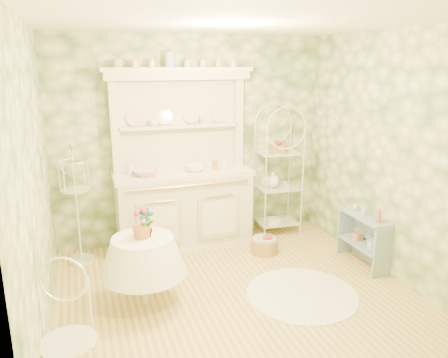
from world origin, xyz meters
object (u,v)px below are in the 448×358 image
object	(u,v)px
kitchen_dresser	(183,161)
round_table	(144,275)
bakers_rack	(278,167)
birdcage_stand	(76,201)
cafe_chair	(68,337)
floor_basket	(264,245)
side_shelf	(364,240)

from	to	relation	value
kitchen_dresser	round_table	distance (m)	1.70
bakers_rack	round_table	size ratio (longest dim) A/B	2.97
kitchen_dresser	birdcage_stand	world-z (taller)	kitchen_dresser
round_table	kitchen_dresser	bearing A→B (deg)	60.68
round_table	cafe_chair	size ratio (longest dim) A/B	0.65
kitchen_dresser	floor_basket	distance (m)	1.49
bakers_rack	kitchen_dresser	bearing A→B (deg)	-175.40
side_shelf	round_table	bearing A→B (deg)	176.08
bakers_rack	cafe_chair	size ratio (longest dim) A/B	1.92
side_shelf	round_table	distance (m)	2.61
floor_basket	cafe_chair	bearing A→B (deg)	-141.84
cafe_chair	birdcage_stand	bearing A→B (deg)	106.15
bakers_rack	side_shelf	world-z (taller)	bakers_rack
bakers_rack	floor_basket	size ratio (longest dim) A/B	6.31
round_table	bakers_rack	bearing A→B (deg)	32.69
bakers_rack	side_shelf	distance (m)	1.52
round_table	floor_basket	xyz separation A→B (m)	(1.62, 0.74, -0.22)
round_table	floor_basket	world-z (taller)	round_table
side_shelf	round_table	world-z (taller)	round_table
side_shelf	floor_basket	distance (m)	1.21
round_table	floor_basket	size ratio (longest dim) A/B	2.12
kitchen_dresser	bakers_rack	distance (m)	1.37
kitchen_dresser	side_shelf	world-z (taller)	kitchen_dresser
kitchen_dresser	side_shelf	bearing A→B (deg)	-33.35
cafe_chair	floor_basket	distance (m)	2.98
kitchen_dresser	side_shelf	size ratio (longest dim) A/B	3.19
kitchen_dresser	bakers_rack	world-z (taller)	kitchen_dresser
cafe_chair	floor_basket	xyz separation A→B (m)	(2.32, 1.82, -0.40)
bakers_rack	birdcage_stand	distance (m)	2.68
floor_basket	bakers_rack	bearing A→B (deg)	52.65
cafe_chair	kitchen_dresser	bearing A→B (deg)	78.05
side_shelf	cafe_chair	bearing A→B (deg)	-166.07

